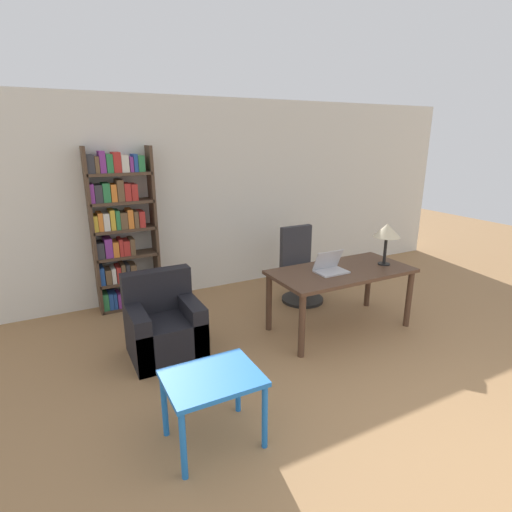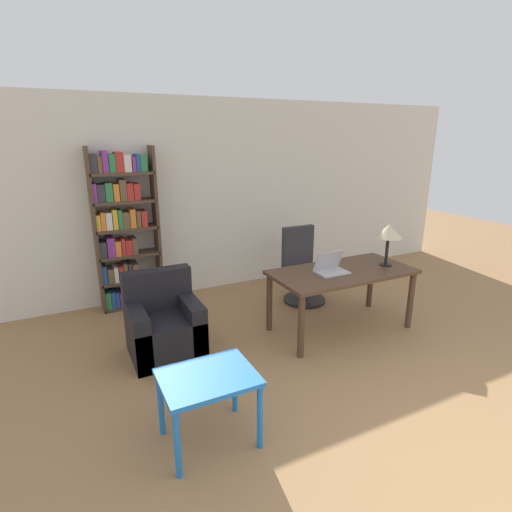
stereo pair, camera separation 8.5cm
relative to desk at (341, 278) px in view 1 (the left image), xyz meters
The scene contains 8 objects.
wall_back 2.15m from the desk, 103.05° to the left, with size 8.00×0.06×2.70m.
desk is the anchor object (origin of this frame).
laptop 0.22m from the desk, behind, with size 0.35×0.25×0.24m.
table_lamp 0.76m from the desk, ahead, with size 0.31×0.31×0.49m.
office_chair 0.97m from the desk, 85.17° to the left, with size 0.57×0.57×1.02m.
side_table_blue 2.26m from the desk, 152.50° to the right, with size 0.67×0.53×0.56m.
armchair 2.04m from the desk, 169.66° to the left, with size 0.71×0.65×0.86m.
bookshelf 2.79m from the desk, 139.72° to the left, with size 0.80×0.28×2.08m.
Camera 1 is at (-2.41, -0.82, 2.19)m, focal length 28.00 mm.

